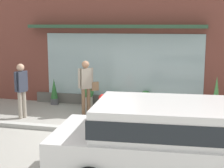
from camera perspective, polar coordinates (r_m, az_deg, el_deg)
ground_plane at (r=9.46m, az=-3.76°, el=-7.86°), size 60.00×60.00×0.00m
curb_strip at (r=9.26m, az=-4.14°, el=-7.87°), size 14.00×0.24×0.12m
storefront at (r=12.08m, az=0.74°, el=7.18°), size 14.00×0.81×4.67m
fire_hydrant at (r=10.21m, az=-1.59°, el=-4.01°), size 0.40×0.36×0.84m
pedestrian_with_handbag at (r=10.81m, az=-4.37°, el=0.15°), size 0.58×0.49×1.77m
pedestrian_passerby at (r=10.77m, az=-15.12°, el=-0.39°), size 0.31×0.45×1.72m
parked_car_white at (r=6.26m, az=10.21°, el=-9.08°), size 4.64×2.34×1.53m
potted_plant_window_left at (r=11.71m, az=5.71°, el=-2.60°), size 0.38×0.38×0.65m
potted_plant_near_hydrant at (r=11.81m, az=-0.21°, el=-2.64°), size 0.44×0.44×0.58m
potted_plant_doorstep at (r=12.50m, az=-9.77°, el=-1.34°), size 0.29×0.29×0.96m
potted_plant_low_front at (r=11.99m, az=-4.15°, el=-1.96°), size 0.44×0.44×0.75m
potted_plant_window_center at (r=11.13m, az=17.21°, el=-2.19°), size 0.28×0.28×1.31m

